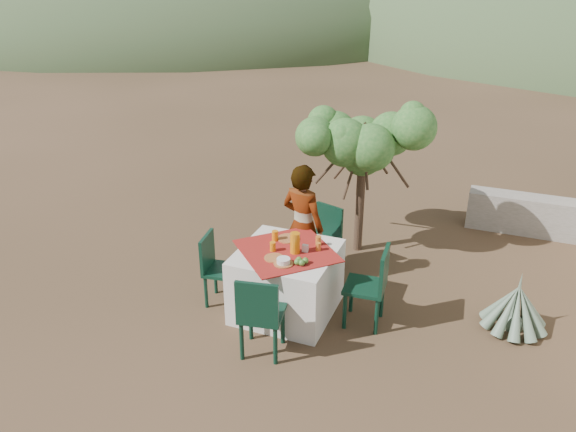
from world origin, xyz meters
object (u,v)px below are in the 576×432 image
Objects in this scene: chair_right at (372,283)px; chair_near at (260,313)px; person at (303,226)px; chair_left at (217,266)px; shrub_tree at (368,148)px; juice_pitcher at (295,243)px; chair_far at (324,235)px; table at (287,281)px; agave at (516,308)px.

chair_near is at bearing -46.96° from chair_right.
chair_left is at bearing 60.45° from person.
shrub_tree is at bearing -41.15° from chair_left.
chair_right is 3.95× the size of juice_pitcher.
chair_far is 1.01× the size of chair_left.
table is 2.10m from shrub_tree.
agave is at bearing 6.94° from chair_far.
chair_right is (0.85, -0.96, 0.04)m from chair_far.
table is at bearing -166.13° from agave.
chair_near is 3.92× the size of juice_pitcher.
juice_pitcher is (0.04, 0.82, 0.38)m from chair_near.
chair_near is at bearing -138.46° from chair_left.
chair_left is 0.55× the size of person.
agave is (2.29, -0.47, -0.22)m from chair_far.
shrub_tree is at bearing 77.23° from table.
person is at bearing 103.21° from juice_pitcher.
chair_near is at bearing -86.12° from table.
shrub_tree reaches higher than table.
chair_right reaches higher than table.
chair_near is 1.08× the size of chair_left.
chair_far reaches higher than table.
table reaches higher than agave.
juice_pitcher is (0.15, -0.66, 0.12)m from person.
person reaches higher than chair_right.
table is 0.86× the size of person.
person is (-0.05, 0.64, 0.38)m from table.
chair_near is 0.50× the size of shrub_tree.
chair_far is 1.28m from chair_right.
chair_right is 0.50× the size of shrub_tree.
chair_near is (0.06, -0.83, 0.12)m from table.
chair_far is 2.34m from agave.
shrub_tree reaches higher than chair_near.
juice_pitcher is at bearing -92.58° from chair_left.
person reaches higher than chair_far.
chair_left is (-0.86, 0.72, -0.04)m from chair_near.
shrub_tree is (0.35, 2.61, 0.92)m from chair_near.
chair_left is 2.44m from shrub_tree.
chair_near is 1.21× the size of agave.
shrub_tree is (1.21, 1.89, 0.96)m from chair_left.
juice_pitcher is at bearing -99.56° from shrub_tree.
person is at bearing -53.55° from chair_left.
chair_right is at bearing -72.67° from shrub_tree.
chair_near is 0.59× the size of person.
chair_left is at bearing -122.59° from shrub_tree.
person is at bearing -122.76° from chair_right.
table is 2.44m from agave.
chair_right is (0.87, 0.93, 0.00)m from chair_near.
chair_near is 1.28m from chair_right.
juice_pitcher reaches higher than chair_right.
person is at bearing 94.74° from table.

